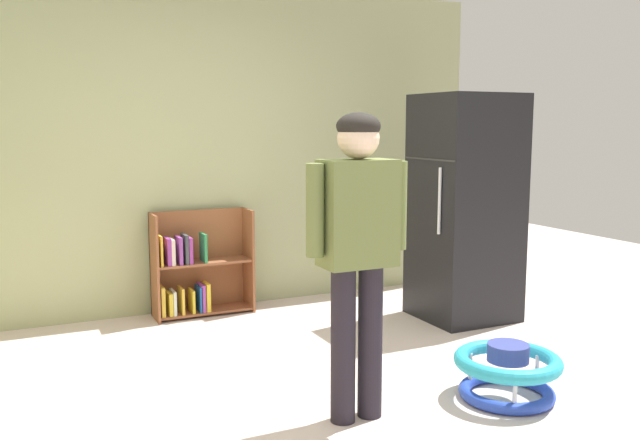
# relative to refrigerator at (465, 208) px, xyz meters

# --- Properties ---
(ground_plane) EXTENTS (12.00, 12.00, 0.00)m
(ground_plane) POSITION_rel_refrigerator_xyz_m (-1.83, -1.15, -0.89)
(ground_plane) COLOR beige
(ground_plane) RESTS_ON ground
(back_wall) EXTENTS (5.20, 0.06, 2.70)m
(back_wall) POSITION_rel_refrigerator_xyz_m (-1.83, 1.18, 0.46)
(back_wall) COLOR #A5AD7D
(back_wall) RESTS_ON ground
(refrigerator) EXTENTS (0.73, 0.68, 1.78)m
(refrigerator) POSITION_rel_refrigerator_xyz_m (0.00, 0.00, 0.00)
(refrigerator) COLOR black
(refrigerator) RESTS_ON ground
(bookshelf) EXTENTS (0.80, 0.28, 0.85)m
(bookshelf) POSITION_rel_refrigerator_xyz_m (-1.93, 0.99, -0.52)
(bookshelf) COLOR brown
(bookshelf) RESTS_ON ground
(standing_person) EXTENTS (0.57, 0.22, 1.61)m
(standing_person) POSITION_rel_refrigerator_xyz_m (-1.68, -1.33, 0.08)
(standing_person) COLOR black
(standing_person) RESTS_ON ground
(baby_walker) EXTENTS (0.60, 0.60, 0.32)m
(baby_walker) POSITION_rel_refrigerator_xyz_m (-0.79, -1.46, -0.73)
(baby_walker) COLOR blue
(baby_walker) RESTS_ON ground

